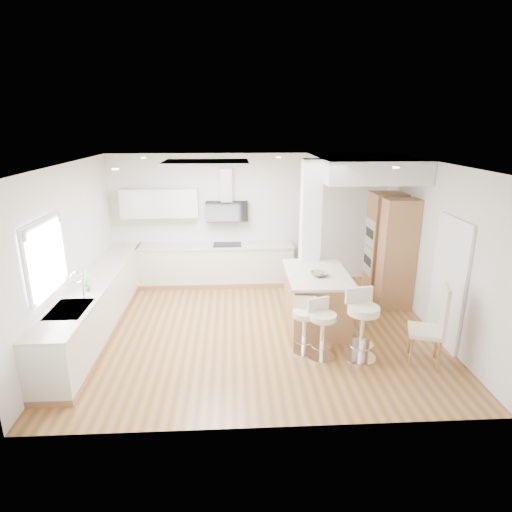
{
  "coord_description": "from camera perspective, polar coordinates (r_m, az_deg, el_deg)",
  "views": [
    {
      "loc": [
        -0.37,
        -6.66,
        3.41
      ],
      "look_at": [
        0.02,
        0.4,
        1.2
      ],
      "focal_mm": 30.0,
      "sensor_mm": 36.0,
      "label": 1
    }
  ],
  "objects": [
    {
      "name": "ground",
      "position": [
        7.49,
        0.02,
        -9.71
      ],
      "size": [
        6.0,
        6.0,
        0.0
      ],
      "primitive_type": "plane",
      "color": "#9D6C3A",
      "rests_on": "ground"
    },
    {
      "name": "ceiling",
      "position": [
        7.49,
        0.02,
        -9.71
      ],
      "size": [
        6.0,
        5.0,
        0.02
      ],
      "primitive_type": "cube",
      "color": "silver",
      "rests_on": "ground"
    },
    {
      "name": "wall_back",
      "position": [
        9.38,
        -0.82,
        5.0
      ],
      "size": [
        6.0,
        0.04,
        2.8
      ],
      "primitive_type": "cube",
      "color": "silver",
      "rests_on": "ground"
    },
    {
      "name": "wall_left",
      "position": [
        7.44,
        -23.74,
        0.19
      ],
      "size": [
        0.04,
        5.0,
        2.8
      ],
      "primitive_type": "cube",
      "color": "silver",
      "rests_on": "ground"
    },
    {
      "name": "wall_right",
      "position": [
        7.73,
        22.84,
        0.91
      ],
      "size": [
        0.04,
        5.0,
        2.8
      ],
      "primitive_type": "cube",
      "color": "silver",
      "rests_on": "ground"
    },
    {
      "name": "skylight",
      "position": [
        7.3,
        -6.6,
        12.24
      ],
      "size": [
        4.1,
        2.1,
        0.06
      ],
      "color": "white",
      "rests_on": "ground"
    },
    {
      "name": "window_left",
      "position": [
        6.54,
        -26.31,
        0.33
      ],
      "size": [
        0.06,
        1.28,
        1.07
      ],
      "color": "white",
      "rests_on": "ground"
    },
    {
      "name": "doorway_right",
      "position": [
        7.32,
        24.26,
        -3.43
      ],
      "size": [
        0.05,
        1.0,
        2.1
      ],
      "color": "#4B413A",
      "rests_on": "ground"
    },
    {
      "name": "counter_left",
      "position": [
        7.85,
        -20.28,
        -5.86
      ],
      "size": [
        0.63,
        4.5,
        1.35
      ],
      "color": "#A57446",
      "rests_on": "ground"
    },
    {
      "name": "counter_back",
      "position": [
        9.3,
        -6.37,
        0.29
      ],
      "size": [
        3.62,
        0.63,
        2.5
      ],
      "color": "#A57446",
      "rests_on": "ground"
    },
    {
      "name": "pillar",
      "position": [
        8.0,
        7.19,
        2.67
      ],
      "size": [
        0.35,
        0.35,
        2.8
      ],
      "color": "white",
      "rests_on": "ground"
    },
    {
      "name": "soffit",
      "position": [
        8.47,
        14.11,
        11.37
      ],
      "size": [
        1.78,
        2.2,
        0.4
      ],
      "color": "silver",
      "rests_on": "ground"
    },
    {
      "name": "oven_column",
      "position": [
        8.78,
        17.29,
        0.97
      ],
      "size": [
        0.63,
        1.21,
        2.1
      ],
      "color": "#A57446",
      "rests_on": "ground"
    },
    {
      "name": "peninsula",
      "position": [
        7.54,
        8.0,
        -5.62
      ],
      "size": [
        1.07,
        1.59,
        1.04
      ],
      "rotation": [
        0.0,
        0.0,
        -0.01
      ],
      "color": "#A57446",
      "rests_on": "ground"
    },
    {
      "name": "bar_stool_a",
      "position": [
        6.65,
        6.49,
        -8.79
      ],
      "size": [
        0.45,
        0.45,
        0.87
      ],
      "rotation": [
        0.0,
        0.0,
        -0.17
      ],
      "color": "white",
      "rests_on": "ground"
    },
    {
      "name": "bar_stool_b",
      "position": [
        6.51,
        8.78,
        -9.21
      ],
      "size": [
        0.53,
        0.53,
        0.92
      ],
      "rotation": [
        0.0,
        0.0,
        0.35
      ],
      "color": "white",
      "rests_on": "ground"
    },
    {
      "name": "bar_stool_c",
      "position": [
        6.56,
        13.94,
        -8.43
      ],
      "size": [
        0.56,
        0.56,
        1.09
      ],
      "rotation": [
        0.0,
        0.0,
        0.16
      ],
      "color": "white",
      "rests_on": "ground"
    },
    {
      "name": "dining_chair",
      "position": [
        6.74,
        22.77,
        -8.18
      ],
      "size": [
        0.61,
        0.61,
        1.23
      ],
      "rotation": [
        0.0,
        0.0,
        -0.33
      ],
      "color": "beige",
      "rests_on": "ground"
    }
  ]
}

